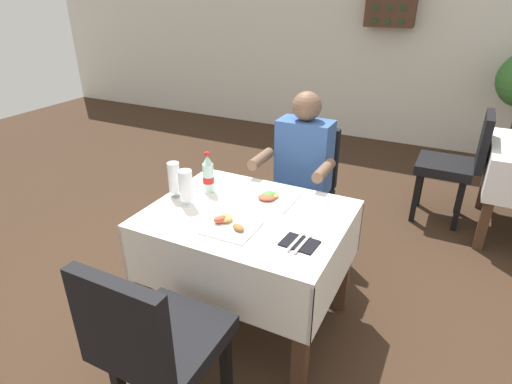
# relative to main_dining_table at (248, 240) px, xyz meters

# --- Properties ---
(ground_plane) EXTENTS (11.00, 11.00, 0.00)m
(ground_plane) POSITION_rel_main_dining_table_xyz_m (0.01, -0.15, -0.58)
(ground_plane) COLOR #382619
(back_wall) EXTENTS (11.00, 0.12, 3.13)m
(back_wall) POSITION_rel_main_dining_table_xyz_m (0.01, 3.85, 0.99)
(back_wall) COLOR silver
(back_wall) RESTS_ON ground
(main_dining_table) EXTENTS (1.06, 0.85, 0.75)m
(main_dining_table) POSITION_rel_main_dining_table_xyz_m (0.00, 0.00, 0.00)
(main_dining_table) COLOR white
(main_dining_table) RESTS_ON ground
(chair_far_diner_seat) EXTENTS (0.44, 0.50, 0.97)m
(chair_far_diner_seat) POSITION_rel_main_dining_table_xyz_m (0.00, 0.82, -0.02)
(chair_far_diner_seat) COLOR black
(chair_far_diner_seat) RESTS_ON ground
(chair_near_camera_side) EXTENTS (0.44, 0.50, 0.97)m
(chair_near_camera_side) POSITION_rel_main_dining_table_xyz_m (-0.00, -0.82, -0.02)
(chair_near_camera_side) COLOR black
(chair_near_camera_side) RESTS_ON ground
(seated_diner_far) EXTENTS (0.50, 0.46, 1.26)m
(seated_diner_far) POSITION_rel_main_dining_table_xyz_m (0.03, 0.71, 0.14)
(seated_diner_far) COLOR #282D42
(seated_diner_far) RESTS_ON ground
(plate_near_camera) EXTENTS (0.25, 0.25, 0.05)m
(plate_near_camera) POSITION_rel_main_dining_table_xyz_m (-0.01, -0.18, 0.19)
(plate_near_camera) COLOR white
(plate_near_camera) RESTS_ON main_dining_table
(plate_far_diner) EXTENTS (0.26, 0.26, 0.05)m
(plate_far_diner) POSITION_rel_main_dining_table_xyz_m (0.05, 0.19, 0.19)
(plate_far_diner) COLOR white
(plate_far_diner) RESTS_ON main_dining_table
(beer_glass_left) EXTENTS (0.07, 0.07, 0.21)m
(beer_glass_left) POSITION_rel_main_dining_table_xyz_m (-0.46, -0.02, 0.29)
(beer_glass_left) COLOR white
(beer_glass_left) RESTS_ON main_dining_table
(beer_glass_middle) EXTENTS (0.08, 0.08, 0.21)m
(beer_glass_middle) POSITION_rel_main_dining_table_xyz_m (-0.34, -0.08, 0.29)
(beer_glass_middle) COLOR white
(beer_glass_middle) RESTS_ON main_dining_table
(cola_bottle_primary) EXTENTS (0.07, 0.07, 0.25)m
(cola_bottle_primary) POSITION_rel_main_dining_table_xyz_m (-0.33, 0.12, 0.29)
(cola_bottle_primary) COLOR silver
(cola_bottle_primary) RESTS_ON main_dining_table
(napkin_cutlery_set) EXTENTS (0.18, 0.19, 0.01)m
(napkin_cutlery_set) POSITION_rel_main_dining_table_xyz_m (0.36, -0.16, 0.18)
(napkin_cutlery_set) COLOR black
(napkin_cutlery_set) RESTS_ON main_dining_table
(background_chair_left) EXTENTS (0.50, 0.44, 0.97)m
(background_chair_left) POSITION_rel_main_dining_table_xyz_m (0.98, 1.89, -0.02)
(background_chair_left) COLOR black
(background_chair_left) RESTS_ON ground
(wall_bottle_rack) EXTENTS (0.56, 0.21, 0.42)m
(wall_bottle_rack) POSITION_rel_main_dining_table_xyz_m (-0.05, 3.69, 1.06)
(wall_bottle_rack) COLOR #472D1E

